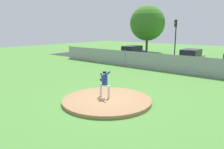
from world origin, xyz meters
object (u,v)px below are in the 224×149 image
pitcher_youth (104,82)px  traffic_light_near (175,32)px  parked_car_navy (132,53)px  parked_car_champagne (191,58)px  baseball (103,100)px  traffic_cone_orange (167,65)px

pitcher_youth → traffic_light_near: bearing=103.2°
pitcher_youth → parked_car_navy: 16.09m
parked_car_champagne → traffic_light_near: traffic_light_near is taller
baseball → traffic_light_near: bearing=103.8°
pitcher_youth → traffic_cone_orange: bearing=99.7°
traffic_cone_orange → parked_car_champagne: bearing=53.8°
baseball → traffic_cone_orange: bearing=100.7°
parked_car_navy → traffic_light_near: 6.53m
baseball → parked_car_navy: bearing=119.6°
parked_car_navy → traffic_light_near: traffic_light_near is taller
baseball → traffic_light_near: traffic_light_near is taller
traffic_cone_orange → parked_car_navy: bearing=160.6°
parked_car_navy → parked_car_champagne: size_ratio=1.03×
baseball → parked_car_navy: 16.64m
traffic_cone_orange → traffic_light_near: size_ratio=0.11×
traffic_cone_orange → traffic_light_near: (-2.40, 6.95, 3.19)m
pitcher_youth → traffic_light_near: 19.55m
baseball → traffic_cone_orange: traffic_cone_orange is taller
traffic_light_near → parked_car_champagne: bearing=-50.3°
baseball → parked_car_champagne: size_ratio=0.02×
traffic_light_near → pitcher_youth: bearing=-76.8°
traffic_cone_orange → pitcher_youth: bearing=-80.3°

